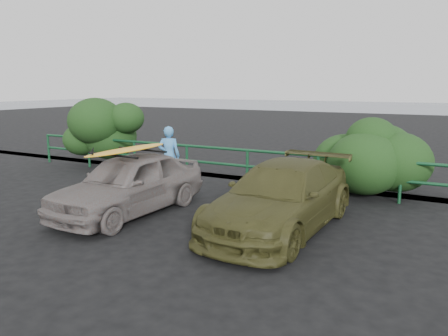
% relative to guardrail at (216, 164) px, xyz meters
% --- Properties ---
extents(ground, '(80.00, 80.00, 0.00)m').
position_rel_guardrail_xyz_m(ground, '(0.00, -5.00, -0.52)').
color(ground, black).
extents(ocean, '(200.00, 200.00, 0.00)m').
position_rel_guardrail_xyz_m(ocean, '(0.00, 55.00, -0.52)').
color(ocean, slate).
rests_on(ocean, ground).
extents(guardrail, '(14.00, 0.08, 1.04)m').
position_rel_guardrail_xyz_m(guardrail, '(0.00, 0.00, 0.00)').
color(guardrail, '#134425').
rests_on(guardrail, ground).
extents(shrub_left, '(3.20, 2.40, 2.13)m').
position_rel_guardrail_xyz_m(shrub_left, '(-4.80, 0.40, 0.55)').
color(shrub_left, '#1C3D16').
rests_on(shrub_left, ground).
extents(shrub_right, '(3.20, 2.40, 1.96)m').
position_rel_guardrail_xyz_m(shrub_right, '(5.00, 0.50, 0.46)').
color(shrub_right, '#1C3D16').
rests_on(shrub_right, ground).
extents(sedan, '(1.73, 3.97, 1.33)m').
position_rel_guardrail_xyz_m(sedan, '(-0.13, -3.64, 0.15)').
color(sedan, slate).
rests_on(sedan, ground).
extents(olive_vehicle, '(2.01, 4.54, 1.29)m').
position_rel_guardrail_xyz_m(olive_vehicle, '(3.18, -3.09, 0.13)').
color(olive_vehicle, '#403F1C').
rests_on(olive_vehicle, ground).
extents(man, '(0.72, 0.60, 1.67)m').
position_rel_guardrail_xyz_m(man, '(-0.95, -0.99, 0.31)').
color(man, '#4791D5').
rests_on(man, ground).
extents(roof_rack, '(1.41, 1.02, 0.05)m').
position_rel_guardrail_xyz_m(roof_rack, '(-0.13, -3.64, 0.83)').
color(roof_rack, black).
rests_on(roof_rack, sedan).
extents(surfboard, '(0.60, 2.42, 0.07)m').
position_rel_guardrail_xyz_m(surfboard, '(-0.13, -3.64, 0.89)').
color(surfboard, '#F2A619').
rests_on(surfboard, roof_rack).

